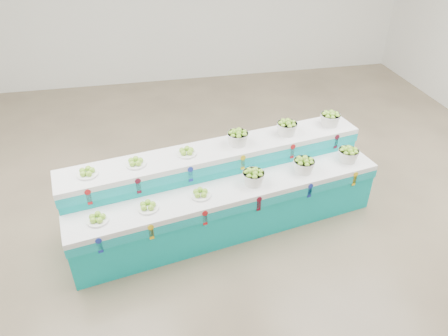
{
  "coord_description": "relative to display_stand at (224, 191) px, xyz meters",
  "views": [
    {
      "loc": [
        -1.12,
        -4.43,
        3.82
      ],
      "look_at": [
        -0.24,
        -0.16,
        0.87
      ],
      "focal_mm": 33.43,
      "sensor_mm": 36.0,
      "label": 1
    }
  ],
  "objects": [
    {
      "name": "basket_upper_right",
      "position": [
        1.64,
        0.55,
        0.61
      ],
      "size": [
        0.32,
        0.32,
        0.21
      ],
      "primitive_type": null,
      "rotation": [
        0.0,
        0.0,
        0.18
      ],
      "color": "silver",
      "rests_on": "display_stand"
    },
    {
      "name": "basket_lower_mid",
      "position": [
        1.05,
        -0.07,
        0.31
      ],
      "size": [
        0.32,
        0.32,
        0.21
      ],
      "primitive_type": null,
      "rotation": [
        0.0,
        0.0,
        0.18
      ],
      "color": "silver",
      "rests_on": "display_stand"
    },
    {
      "name": "plate_lower_right",
      "position": [
        -0.35,
        -0.32,
        0.26
      ],
      "size": [
        0.29,
        0.29,
        0.1
      ],
      "primitive_type": "cylinder",
      "rotation": [
        0.0,
        0.0,
        0.18
      ],
      "color": "white",
      "rests_on": "display_stand"
    },
    {
      "name": "basket_lower_right",
      "position": [
        1.72,
        0.06,
        0.31
      ],
      "size": [
        0.32,
        0.32,
        0.21
      ],
      "primitive_type": null,
      "rotation": [
        0.0,
        0.0,
        0.18
      ],
      "color": "silver",
      "rests_on": "display_stand"
    },
    {
      "name": "plate_lower_left",
      "position": [
        -1.55,
        -0.53,
        0.26
      ],
      "size": [
        0.29,
        0.29,
        0.1
      ],
      "primitive_type": "cylinder",
      "rotation": [
        0.0,
        0.0,
        0.18
      ],
      "color": "white",
      "rests_on": "display_stand"
    },
    {
      "name": "ground",
      "position": [
        0.24,
        0.16,
        -0.51
      ],
      "size": [
        10.0,
        10.0,
        0.0
      ],
      "primitive_type": "plane",
      "color": "brown",
      "rests_on": "ground"
    },
    {
      "name": "basket_upper_left",
      "position": [
        0.24,
        0.3,
        0.61
      ],
      "size": [
        0.32,
        0.32,
        0.21
      ],
      "primitive_type": null,
      "rotation": [
        0.0,
        0.0,
        0.18
      ],
      "color": "silver",
      "rests_on": "display_stand"
    },
    {
      "name": "basket_lower_left",
      "position": [
        0.33,
        -0.19,
        0.31
      ],
      "size": [
        0.32,
        0.32,
        0.21
      ],
      "primitive_type": null,
      "rotation": [
        0.0,
        0.0,
        0.18
      ],
      "color": "silver",
      "rests_on": "display_stand"
    },
    {
      "name": "plate_upper_left",
      "position": [
        -1.64,
        -0.04,
        0.56
      ],
      "size": [
        0.29,
        0.29,
        0.1
      ],
      "primitive_type": "cylinder",
      "rotation": [
        0.0,
        0.0,
        0.18
      ],
      "color": "white",
      "rests_on": "display_stand"
    },
    {
      "name": "plate_lower_mid",
      "position": [
        -0.99,
        -0.43,
        0.26
      ],
      "size": [
        0.29,
        0.29,
        0.1
      ],
      "primitive_type": "cylinder",
      "rotation": [
        0.0,
        0.0,
        0.18
      ],
      "color": "white",
      "rests_on": "display_stand"
    },
    {
      "name": "display_stand",
      "position": [
        0.0,
        0.0,
        0.0
      ],
      "size": [
        4.18,
        1.75,
        1.02
      ],
      "primitive_type": null,
      "rotation": [
        0.0,
        0.0,
        0.18
      ],
      "color": "#0BB2B2",
      "rests_on": "ground"
    },
    {
      "name": "plate_upper_right",
      "position": [
        -0.44,
        0.18,
        0.56
      ],
      "size": [
        0.29,
        0.29,
        0.1
      ],
      "primitive_type": "cylinder",
      "rotation": [
        0.0,
        0.0,
        0.18
      ],
      "color": "white",
      "rests_on": "display_stand"
    },
    {
      "name": "plate_upper_mid",
      "position": [
        -1.08,
        0.06,
        0.56
      ],
      "size": [
        0.29,
        0.29,
        0.1
      ],
      "primitive_type": "cylinder",
      "rotation": [
        0.0,
        0.0,
        0.18
      ],
      "color": "white",
      "rests_on": "display_stand"
    },
    {
      "name": "basket_upper_mid",
      "position": [
        0.96,
        0.43,
        0.61
      ],
      "size": [
        0.32,
        0.32,
        0.21
      ],
      "primitive_type": null,
      "rotation": [
        0.0,
        0.0,
        0.18
      ],
      "color": "silver",
      "rests_on": "display_stand"
    }
  ]
}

